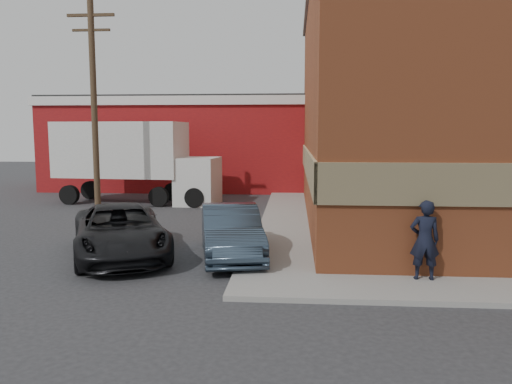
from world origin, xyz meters
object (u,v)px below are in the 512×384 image
(warehouse, at_px, (186,143))
(man, at_px, (425,240))
(brick_building, at_px, (485,102))
(sedan, at_px, (231,232))
(suv_a, at_px, (120,231))
(utility_pole, at_px, (94,102))
(box_truck, at_px, (136,157))

(warehouse, distance_m, man, 22.63)
(brick_building, height_order, man, brick_building)
(sedan, relative_size, suv_a, 0.84)
(utility_pole, bearing_deg, sedan, -46.68)
(suv_a, bearing_deg, sedan, -20.21)
(warehouse, relative_size, man, 8.83)
(warehouse, relative_size, box_truck, 1.98)
(warehouse, xyz_separation_m, utility_pole, (-1.50, -11.00, 1.93))
(man, bearing_deg, warehouse, -62.28)
(sedan, bearing_deg, man, -36.21)
(brick_building, height_order, sedan, brick_building)
(utility_pole, xyz_separation_m, man, (11.45, -9.25, -3.70))
(warehouse, xyz_separation_m, man, (9.95, -20.25, -1.77))
(warehouse, bearing_deg, man, -63.82)
(sedan, bearing_deg, box_truck, 108.11)
(utility_pole, relative_size, sedan, 2.03)
(warehouse, bearing_deg, suv_a, -83.50)
(brick_building, relative_size, utility_pole, 2.03)
(warehouse, height_order, box_truck, warehouse)
(brick_building, xyz_separation_m, man, (-4.54, -9.25, -3.64))
(suv_a, relative_size, box_truck, 0.64)
(utility_pole, relative_size, suv_a, 1.72)
(sedan, height_order, suv_a, sedan)
(suv_a, bearing_deg, brick_building, 6.98)
(brick_building, xyz_separation_m, sedan, (-9.30, -7.10, -3.95))
(sedan, distance_m, box_truck, 12.09)
(box_truck, bearing_deg, utility_pole, -96.95)
(utility_pole, distance_m, sedan, 10.56)
(box_truck, bearing_deg, warehouse, 89.14)
(utility_pole, relative_size, box_truck, 1.09)
(warehouse, height_order, utility_pole, utility_pole)
(man, bearing_deg, suv_a, -12.52)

